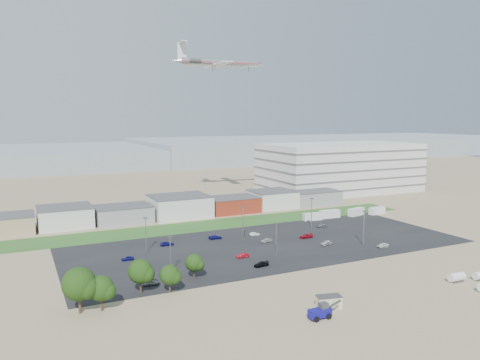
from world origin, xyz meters
TOP-DOWN VIEW (x-y plane):
  - ground at (0.00, 0.00)m, footprint 700.00×700.00m
  - parking_lot at (5.00, 20.00)m, footprint 120.00×50.00m
  - grass_strip at (0.00, 52.00)m, footprint 160.00×16.00m
  - hills_backdrop at (40.00, 315.00)m, footprint 700.00×200.00m
  - building_row at (-17.00, 71.00)m, footprint 170.00×20.00m
  - parking_garage at (90.00, 95.00)m, footprint 80.00×40.00m
  - portable_shed at (-7.38, -27.04)m, footprint 5.54×3.80m
  - telehandler at (-12.09, -30.55)m, footprint 7.30×2.55m
  - storage_tank_nw at (28.66, -27.74)m, footprint 4.08×2.19m
  - storage_tank_ne at (35.00, -29.22)m, footprint 3.69×1.95m
  - box_trailer_a at (36.68, 42.54)m, footprint 7.48×3.07m
  - box_trailer_b at (45.04, 43.16)m, footprint 8.23×2.99m
  - box_trailer_c at (57.15, 42.23)m, footprint 8.04×4.04m
  - box_trailer_d at (66.54, 40.86)m, footprint 7.59×3.17m
  - tree_far_left at (-53.00, -7.89)m, footprint 7.03×7.03m
  - tree_left at (-48.96, -8.51)m, footprint 5.45×5.45m
  - tree_mid at (-39.58, -2.37)m, footprint 5.74×5.74m
  - tree_right at (-33.79, -4.97)m, footprint 4.76×4.76m
  - tree_near at (-25.80, 1.29)m, footprint 4.56×4.56m
  - lightpole_front_l at (-29.78, 7.08)m, footprint 1.11×0.46m
  - lightpole_front_m at (1.01, 8.46)m, footprint 1.12×0.46m
  - lightpole_front_r at (30.24, 6.61)m, footprint 1.25×0.52m
  - lightpole_back_l at (-30.43, 28.04)m, footprint 1.19×0.49m
  - lightpole_back_m at (0.41, 28.07)m, footprint 1.25×0.52m
  - lightpole_back_r at (28.57, 31.55)m, footprint 1.26×0.52m
  - airliner at (23.31, 98.29)m, footprint 46.94×34.90m
  - parked_car_1 at (20.58, 11.55)m, footprint 4.11×1.83m
  - parked_car_2 at (34.14, 2.51)m, footprint 3.77×1.56m
  - parked_car_3 at (-6.99, 2.31)m, footprint 4.31×2.16m
  - parked_car_4 at (-7.97, 11.27)m, footprint 3.79×1.56m
  - parked_car_5 at (-36.99, 22.63)m, footprint 3.35×1.42m
  - parked_car_6 at (-6.97, 32.99)m, footprint 4.35×1.98m
  - parked_car_7 at (5.76, 22.40)m, footprint 3.86×1.70m
  - parked_car_8 at (33.12, 31.56)m, footprint 3.81×1.54m
  - parked_car_9 at (-22.96, 32.40)m, footprint 4.19×2.05m
  - parked_car_10 at (-36.35, 1.34)m, footprint 4.23×1.73m
  - parked_car_11 at (6.34, 31.47)m, footprint 3.39×1.37m
  - parked_car_12 at (19.70, 21.43)m, footprint 4.51×1.87m

SIDE VIEW (x-z plane):
  - ground at x=0.00m, z-range 0.00..0.00m
  - parking_lot at x=5.00m, z-range 0.00..0.01m
  - grass_strip at x=0.00m, z-range 0.00..0.02m
  - parked_car_11 at x=6.34m, z-range 0.00..1.10m
  - parked_car_5 at x=-36.99m, z-range 0.00..1.13m
  - parked_car_9 at x=-22.96m, z-range 0.00..1.15m
  - parked_car_3 at x=-6.99m, z-range 0.00..1.20m
  - parked_car_4 at x=-7.97m, z-range 0.00..1.22m
  - parked_car_10 at x=-36.35m, z-range 0.00..1.23m
  - parked_car_7 at x=5.76m, z-range 0.00..1.23m
  - parked_car_6 at x=-6.97m, z-range 0.00..1.24m
  - parked_car_2 at x=34.14m, z-range 0.00..1.28m
  - parked_car_8 at x=33.12m, z-range 0.00..1.30m
  - parked_car_12 at x=19.70m, z-range 0.00..1.30m
  - parked_car_1 at x=20.58m, z-range 0.00..1.31m
  - storage_tank_ne at x=35.00m, z-range 0.00..2.17m
  - storage_tank_nw at x=28.66m, z-range 0.00..2.39m
  - portable_shed at x=-7.38m, z-range 0.00..2.54m
  - box_trailer_a at x=36.68m, z-range 0.00..2.73m
  - box_trailer_d at x=66.54m, z-range 0.00..2.76m
  - box_trailer_c at x=57.15m, z-range 0.00..2.89m
  - telehandler at x=-12.09m, z-range 0.00..3.02m
  - box_trailer_b at x=45.04m, z-range 0.00..3.04m
  - tree_near at x=-25.80m, z-range 0.00..6.84m
  - tree_right at x=-33.79m, z-range 0.00..7.14m
  - building_row at x=-17.00m, z-range 0.00..8.00m
  - tree_left at x=-48.96m, z-range 0.00..8.17m
  - tree_mid at x=-39.58m, z-range 0.00..8.61m
  - hills_backdrop at x=40.00m, z-range 0.00..9.00m
  - lightpole_front_l at x=-29.78m, z-range 0.00..9.43m
  - lightpole_front_m at x=1.01m, z-range 0.00..9.48m
  - lightpole_back_l at x=-30.43m, z-range 0.00..10.09m
  - tree_far_left at x=-53.00m, z-range 0.00..10.54m
  - lightpole_back_m at x=0.41m, z-range 0.00..10.63m
  - lightpole_front_r at x=30.24m, z-range 0.00..10.65m
  - lightpole_back_r at x=28.57m, z-range 0.00..10.68m
  - parking_garage at x=90.00m, z-range 0.00..25.00m
  - airliner at x=23.31m, z-range 56.63..69.50m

